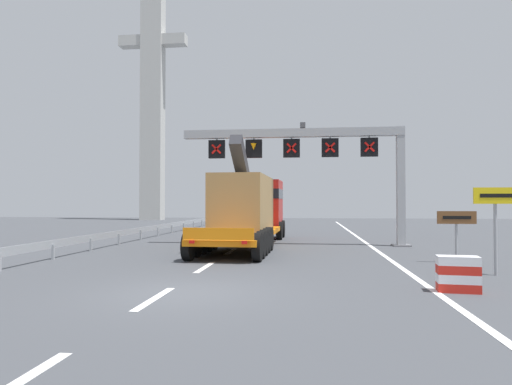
# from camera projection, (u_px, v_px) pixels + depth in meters

# --- Properties ---
(ground) EXTENTS (112.00, 112.00, 0.00)m
(ground) POSITION_uv_depth(u_px,v_px,m) (186.00, 293.00, 11.39)
(ground) COLOR #424449
(lane_markings) EXTENTS (0.20, 54.64, 0.01)m
(lane_markings) POSITION_uv_depth(u_px,v_px,m) (256.00, 235.00, 31.33)
(lane_markings) COLOR silver
(lane_markings) RESTS_ON ground
(edge_line_right) EXTENTS (0.20, 63.00, 0.01)m
(edge_line_right) POSITION_uv_depth(u_px,v_px,m) (373.00, 248.00, 22.59)
(edge_line_right) COLOR silver
(edge_line_right) RESTS_ON ground
(overhead_lane_gantry) EXTENTS (11.95, 0.90, 6.50)m
(overhead_lane_gantry) POSITION_uv_depth(u_px,v_px,m) (317.00, 150.00, 24.26)
(overhead_lane_gantry) COLOR #9EA0A5
(overhead_lane_gantry) RESTS_ON ground
(heavy_haul_truck_orange) EXTENTS (3.25, 14.11, 5.30)m
(heavy_haul_truck_orange) POSITION_uv_depth(u_px,v_px,m) (251.00, 207.00, 24.88)
(heavy_haul_truck_orange) COLOR orange
(heavy_haul_truck_orange) RESTS_ON ground
(exit_sign_yellow) EXTENTS (1.32, 0.15, 2.71)m
(exit_sign_yellow) POSITION_uv_depth(u_px,v_px,m) (496.00, 210.00, 14.12)
(exit_sign_yellow) COLOR #9EA0A5
(exit_sign_yellow) RESTS_ON ground
(tourist_info_sign_brown) EXTENTS (1.41, 0.15, 1.93)m
(tourist_info_sign_brown) POSITION_uv_depth(u_px,v_px,m) (457.00, 224.00, 17.11)
(tourist_info_sign_brown) COLOR #9EA0A5
(tourist_info_sign_brown) RESTS_ON ground
(crash_barrier_striped) EXTENTS (1.05, 0.61, 0.90)m
(crash_barrier_striped) POSITION_uv_depth(u_px,v_px,m) (458.00, 274.00, 11.49)
(crash_barrier_striped) COLOR red
(crash_barrier_striped) RESTS_ON ground
(guardrail_left) EXTENTS (0.13, 37.77, 0.76)m
(guardrail_left) POSITION_uv_depth(u_px,v_px,m) (149.00, 229.00, 28.98)
(guardrail_left) COLOR #999EA3
(guardrail_left) RESTS_ON ground
(bridge_pylon_distant) EXTENTS (9.00, 2.00, 38.19)m
(bridge_pylon_distant) POSITION_uv_depth(u_px,v_px,m) (153.00, 73.00, 60.52)
(bridge_pylon_distant) COLOR #B7B7B2
(bridge_pylon_distant) RESTS_ON ground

